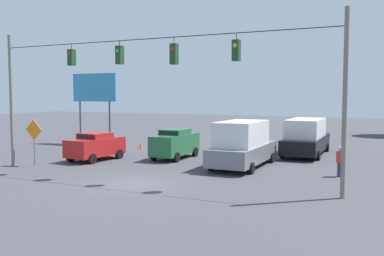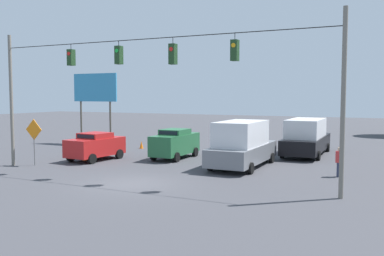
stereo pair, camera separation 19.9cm
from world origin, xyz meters
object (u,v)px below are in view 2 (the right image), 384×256
(traffic_cone_nearest, at_px, (85,156))
(traffic_cone_fourth, at_px, (162,141))
(sedan_red_parked_shoulder, at_px, (95,146))
(box_truck_black_oncoming_far, at_px, (306,137))
(overhead_signal_span, at_px, (146,81))
(traffic_cone_second, at_px, (118,150))
(pedestrian, at_px, (340,162))
(work_zone_sign, at_px, (34,133))
(box_truck_grey_crossing_near, at_px, (242,144))
(traffic_cone_third, at_px, (141,145))
(roadside_billboard, at_px, (95,92))
(sedan_green_withflow_mid, at_px, (175,143))

(traffic_cone_nearest, height_order, traffic_cone_fourth, same)
(sedan_red_parked_shoulder, distance_m, box_truck_black_oncoming_far, 14.83)
(sedan_red_parked_shoulder, bearing_deg, overhead_signal_span, 148.34)
(traffic_cone_second, bearing_deg, pedestrian, 171.78)
(sedan_red_parked_shoulder, relative_size, traffic_cone_fourth, 6.88)
(box_truck_black_oncoming_far, xyz_separation_m, work_zone_sign, (14.09, 11.92, 0.68))
(work_zone_sign, bearing_deg, traffic_cone_fourth, -96.06)
(traffic_cone_second, bearing_deg, box_truck_grey_crossing_near, 171.20)
(traffic_cone_third, bearing_deg, box_truck_black_oncoming_far, -171.01)
(traffic_cone_nearest, distance_m, pedestrian, 15.89)
(sedan_red_parked_shoulder, relative_size, traffic_cone_nearest, 6.88)
(overhead_signal_span, distance_m, box_truck_black_oncoming_far, 14.25)
(box_truck_grey_crossing_near, xyz_separation_m, traffic_cone_fourth, (10.24, -8.09, -1.07))
(traffic_cone_nearest, bearing_deg, roadside_billboard, -55.51)
(traffic_cone_nearest, bearing_deg, traffic_cone_second, -90.01)
(sedan_red_parked_shoulder, bearing_deg, work_zone_sign, 59.55)
(box_truck_grey_crossing_near, bearing_deg, overhead_signal_span, 60.96)
(work_zone_sign, bearing_deg, box_truck_grey_crossing_near, -156.58)
(traffic_cone_third, height_order, work_zone_sign, work_zone_sign)
(traffic_cone_third, xyz_separation_m, pedestrian, (-15.93, 5.58, 0.49))
(traffic_cone_fourth, bearing_deg, overhead_signal_span, 117.22)
(roadside_billboard, bearing_deg, overhead_signal_span, 137.20)
(traffic_cone_fourth, distance_m, work_zone_sign, 13.32)
(work_zone_sign, bearing_deg, roadside_billboard, -69.51)
(traffic_cone_fourth, bearing_deg, work_zone_sign, 83.94)
(work_zone_sign, bearing_deg, box_truck_black_oncoming_far, -139.75)
(traffic_cone_nearest, relative_size, work_zone_sign, 0.21)
(box_truck_black_oncoming_far, bearing_deg, sedan_green_withflow_mid, 35.92)
(pedestrian, bearing_deg, traffic_cone_nearest, 5.34)
(sedan_red_parked_shoulder, distance_m, traffic_cone_nearest, 0.96)
(box_truck_black_oncoming_far, distance_m, pedestrian, 8.27)
(traffic_cone_fourth, bearing_deg, traffic_cone_third, 89.68)
(sedan_red_parked_shoulder, bearing_deg, traffic_cone_nearest, 47.08)
(traffic_cone_second, xyz_separation_m, roadside_billboard, (5.62, -4.42, 4.29))
(roadside_billboard, bearing_deg, sedan_green_withflow_mid, 155.95)
(sedan_red_parked_shoulder, relative_size, work_zone_sign, 1.45)
(overhead_signal_span, distance_m, traffic_cone_second, 11.11)
(pedestrian, bearing_deg, box_truck_grey_crossing_near, -7.17)
(traffic_cone_third, height_order, traffic_cone_fourth, same)
(box_truck_grey_crossing_near, distance_m, traffic_cone_third, 11.41)
(traffic_cone_second, xyz_separation_m, pedestrian, (-15.81, 2.28, 0.49))
(overhead_signal_span, relative_size, box_truck_black_oncoming_far, 2.55)
(sedan_red_parked_shoulder, xyz_separation_m, traffic_cone_nearest, (0.48, 0.52, -0.65))
(overhead_signal_span, bearing_deg, pedestrian, -150.62)
(overhead_signal_span, relative_size, roadside_billboard, 3.11)
(overhead_signal_span, distance_m, traffic_cone_third, 13.56)
(traffic_cone_second, height_order, traffic_cone_fourth, same)
(roadside_billboard, bearing_deg, traffic_cone_nearest, 124.49)
(traffic_cone_second, bearing_deg, traffic_cone_fourth, -89.07)
(sedan_red_parked_shoulder, distance_m, traffic_cone_fourth, 9.81)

